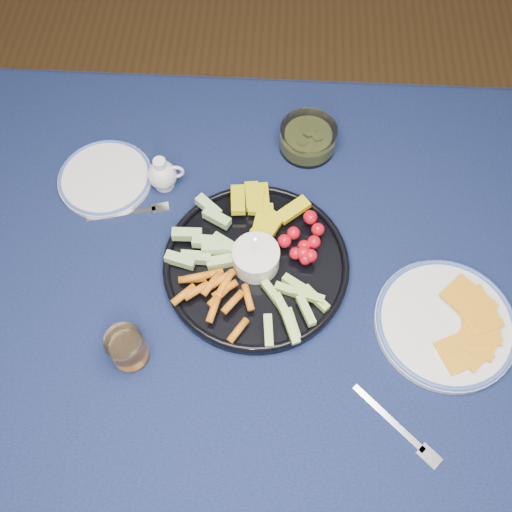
{
  "coord_description": "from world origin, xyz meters",
  "views": [
    {
      "loc": [
        0.1,
        -0.44,
        1.71
      ],
      "look_at": [
        0.07,
        0.05,
        0.79
      ],
      "focal_mm": 40.0,
      "sensor_mm": 36.0,
      "label": 1
    }
  ],
  "objects_px": {
    "creamer_pitcher": "(163,175)",
    "juice_tumbler": "(128,349)",
    "cheese_plate": "(446,322)",
    "crudite_platter": "(255,262)",
    "pickle_bowl": "(308,139)",
    "side_plate_extra": "(105,178)",
    "dining_table": "(218,306)"
  },
  "relations": [
    {
      "from": "creamer_pitcher",
      "to": "cheese_plate",
      "type": "relative_size",
      "value": 0.32
    },
    {
      "from": "pickle_bowl",
      "to": "cheese_plate",
      "type": "relative_size",
      "value": 0.47
    },
    {
      "from": "crudite_platter",
      "to": "creamer_pitcher",
      "type": "bearing_deg",
      "value": 137.07
    },
    {
      "from": "crudite_platter",
      "to": "juice_tumbler",
      "type": "relative_size",
      "value": 4.54
    },
    {
      "from": "juice_tumbler",
      "to": "dining_table",
      "type": "bearing_deg",
      "value": 45.5
    },
    {
      "from": "creamer_pitcher",
      "to": "side_plate_extra",
      "type": "bearing_deg",
      "value": 177.72
    },
    {
      "from": "crudite_platter",
      "to": "juice_tumbler",
      "type": "xyz_separation_m",
      "value": [
        -0.21,
        -0.18,
        0.01
      ]
    },
    {
      "from": "crudite_platter",
      "to": "juice_tumbler",
      "type": "height_order",
      "value": "crudite_platter"
    },
    {
      "from": "dining_table",
      "to": "pickle_bowl",
      "type": "height_order",
      "value": "pickle_bowl"
    },
    {
      "from": "pickle_bowl",
      "to": "juice_tumbler",
      "type": "distance_m",
      "value": 0.56
    },
    {
      "from": "dining_table",
      "to": "pickle_bowl",
      "type": "bearing_deg",
      "value": 63.88
    },
    {
      "from": "pickle_bowl",
      "to": "side_plate_extra",
      "type": "xyz_separation_m",
      "value": [
        -0.41,
        -0.11,
        -0.02
      ]
    },
    {
      "from": "crudite_platter",
      "to": "cheese_plate",
      "type": "bearing_deg",
      "value": -15.83
    },
    {
      "from": "juice_tumbler",
      "to": "side_plate_extra",
      "type": "xyz_separation_m",
      "value": [
        -0.11,
        0.37,
        -0.03
      ]
    },
    {
      "from": "crudite_platter",
      "to": "juice_tumbler",
      "type": "distance_m",
      "value": 0.28
    },
    {
      "from": "cheese_plate",
      "to": "side_plate_extra",
      "type": "xyz_separation_m",
      "value": [
        -0.66,
        0.28,
        -0.01
      ]
    },
    {
      "from": "dining_table",
      "to": "crudite_platter",
      "type": "distance_m",
      "value": 0.14
    },
    {
      "from": "dining_table",
      "to": "side_plate_extra",
      "type": "bearing_deg",
      "value": 136.59
    },
    {
      "from": "crudite_platter",
      "to": "cheese_plate",
      "type": "relative_size",
      "value": 1.38
    },
    {
      "from": "pickle_bowl",
      "to": "cheese_plate",
      "type": "distance_m",
      "value": 0.47
    },
    {
      "from": "dining_table",
      "to": "side_plate_extra",
      "type": "distance_m",
      "value": 0.35
    },
    {
      "from": "crudite_platter",
      "to": "creamer_pitcher",
      "type": "height_order",
      "value": "crudite_platter"
    },
    {
      "from": "dining_table",
      "to": "pickle_bowl",
      "type": "relative_size",
      "value": 14.02
    },
    {
      "from": "dining_table",
      "to": "pickle_bowl",
      "type": "xyz_separation_m",
      "value": [
        0.17,
        0.34,
        0.11
      ]
    },
    {
      "from": "creamer_pitcher",
      "to": "side_plate_extra",
      "type": "height_order",
      "value": "creamer_pitcher"
    },
    {
      "from": "crudite_platter",
      "to": "pickle_bowl",
      "type": "relative_size",
      "value": 2.93
    },
    {
      "from": "creamer_pitcher",
      "to": "juice_tumbler",
      "type": "xyz_separation_m",
      "value": [
        -0.01,
        -0.36,
        -0.0
      ]
    },
    {
      "from": "creamer_pitcher",
      "to": "juice_tumbler",
      "type": "bearing_deg",
      "value": -91.98
    },
    {
      "from": "crudite_platter",
      "to": "side_plate_extra",
      "type": "distance_m",
      "value": 0.37
    },
    {
      "from": "cheese_plate",
      "to": "creamer_pitcher",
      "type": "bearing_deg",
      "value": 152.73
    },
    {
      "from": "pickle_bowl",
      "to": "cheese_plate",
      "type": "height_order",
      "value": "pickle_bowl"
    },
    {
      "from": "juice_tumbler",
      "to": "side_plate_extra",
      "type": "distance_m",
      "value": 0.39
    }
  ]
}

